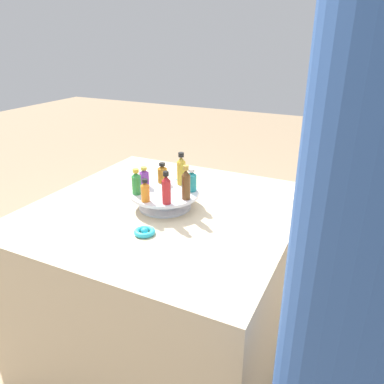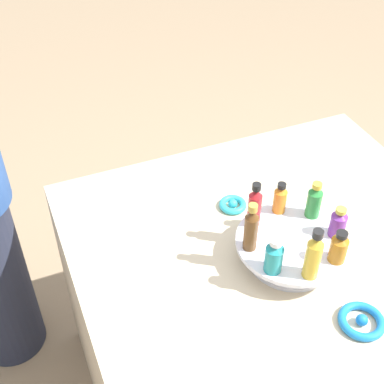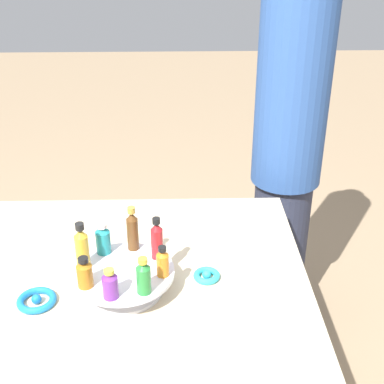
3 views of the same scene
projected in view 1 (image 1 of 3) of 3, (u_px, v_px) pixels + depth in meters
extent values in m
plane|color=#997F60|center=(169.00, 342.00, 1.86)|extent=(12.00, 12.00, 0.00)
cube|color=beige|center=(167.00, 280.00, 1.72)|extent=(1.07, 1.07, 0.74)
cylinder|color=silver|center=(165.00, 206.00, 1.57)|extent=(0.22, 0.22, 0.01)
cylinder|color=silver|center=(165.00, 200.00, 1.56)|extent=(0.12, 0.12, 0.05)
cylinder|color=silver|center=(165.00, 193.00, 1.55)|extent=(0.29, 0.29, 0.01)
cylinder|color=teal|center=(192.00, 183.00, 1.55)|extent=(0.04, 0.04, 0.07)
cone|color=teal|center=(192.00, 173.00, 1.53)|extent=(0.04, 0.04, 0.02)
cylinder|color=silver|center=(192.00, 170.00, 1.53)|extent=(0.03, 0.03, 0.01)
cylinder|color=gold|center=(181.00, 173.00, 1.61)|extent=(0.04, 0.04, 0.10)
cone|color=gold|center=(181.00, 159.00, 1.59)|extent=(0.04, 0.04, 0.02)
cylinder|color=black|center=(181.00, 155.00, 1.58)|extent=(0.02, 0.02, 0.02)
cylinder|color=#AD6B19|center=(162.00, 175.00, 1.64)|extent=(0.04, 0.04, 0.06)
cone|color=#AD6B19|center=(162.00, 167.00, 1.62)|extent=(0.04, 0.04, 0.01)
cylinder|color=black|center=(162.00, 164.00, 1.62)|extent=(0.03, 0.03, 0.01)
cylinder|color=#702D93|center=(144.00, 179.00, 1.60)|extent=(0.04, 0.04, 0.06)
cone|color=#702D93|center=(144.00, 171.00, 1.58)|extent=(0.04, 0.04, 0.01)
cylinder|color=gold|center=(144.00, 168.00, 1.58)|extent=(0.03, 0.03, 0.01)
cylinder|color=#288438|center=(137.00, 185.00, 1.52)|extent=(0.04, 0.04, 0.08)
cone|color=#288438|center=(136.00, 174.00, 1.50)|extent=(0.04, 0.04, 0.02)
cylinder|color=gold|center=(136.00, 171.00, 1.50)|extent=(0.02, 0.02, 0.01)
cylinder|color=orange|center=(145.00, 193.00, 1.45)|extent=(0.03, 0.03, 0.07)
cone|color=orange|center=(145.00, 184.00, 1.44)|extent=(0.03, 0.03, 0.01)
cylinder|color=black|center=(145.00, 181.00, 1.43)|extent=(0.02, 0.02, 0.01)
cylinder|color=#B21E23|center=(166.00, 192.00, 1.43)|extent=(0.03, 0.03, 0.09)
cone|color=#B21E23|center=(166.00, 178.00, 1.41)|extent=(0.03, 0.03, 0.02)
cylinder|color=black|center=(166.00, 174.00, 1.40)|extent=(0.02, 0.02, 0.02)
cylinder|color=brown|center=(186.00, 187.00, 1.47)|extent=(0.03, 0.03, 0.10)
cone|color=brown|center=(186.00, 173.00, 1.44)|extent=(0.03, 0.03, 0.02)
cylinder|color=#B79338|center=(186.00, 168.00, 1.44)|extent=(0.02, 0.02, 0.02)
torus|color=#2DB7CC|center=(145.00, 232.00, 1.36)|extent=(0.08, 0.08, 0.02)
sphere|color=#2DB7CC|center=(144.00, 231.00, 1.36)|extent=(0.03, 0.03, 0.03)
torus|color=blue|center=(180.00, 184.00, 1.79)|extent=(0.11, 0.11, 0.02)
sphere|color=blue|center=(180.00, 184.00, 1.78)|extent=(0.03, 0.03, 0.03)
cylinder|color=#2D5193|center=(378.00, 233.00, 0.63)|extent=(0.28, 0.28, 0.80)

